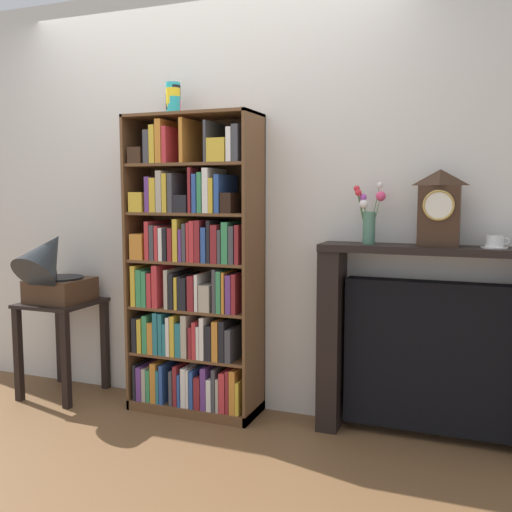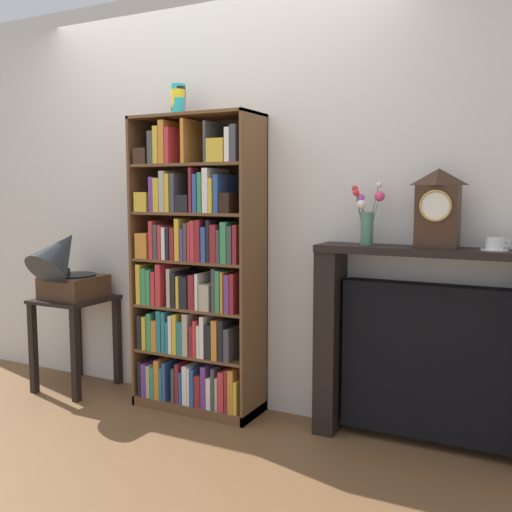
% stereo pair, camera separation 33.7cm
% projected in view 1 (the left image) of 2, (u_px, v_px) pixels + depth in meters
% --- Properties ---
extents(ground_plane, '(8.20, 6.40, 0.02)m').
position_uv_depth(ground_plane, '(188.00, 417.00, 3.54)').
color(ground_plane, brown).
extents(wall_back, '(5.20, 0.08, 2.60)m').
position_uv_depth(wall_back, '(241.00, 199.00, 3.60)').
color(wall_back, silver).
rests_on(wall_back, ground).
extents(bookshelf, '(0.80, 0.33, 1.80)m').
position_uv_depth(bookshelf, '(193.00, 281.00, 3.53)').
color(bookshelf, brown).
rests_on(bookshelf, ground).
extents(cup_stack, '(0.09, 0.09, 0.19)m').
position_uv_depth(cup_stack, '(173.00, 99.00, 3.49)').
color(cup_stack, pink).
rests_on(cup_stack, bookshelf).
extents(side_table_left, '(0.44, 0.47, 0.63)m').
position_uv_depth(side_table_left, '(62.00, 327.00, 3.86)').
color(side_table_left, black).
rests_on(side_table_left, ground).
extents(gramophone, '(0.35, 0.52, 0.54)m').
position_uv_depth(gramophone, '(52.00, 269.00, 3.75)').
color(gramophone, '#472D1C').
rests_on(gramophone, side_table_left).
extents(fireplace_mantel, '(1.22, 0.24, 1.06)m').
position_uv_depth(fireplace_mantel, '(432.00, 346.00, 3.13)').
color(fireplace_mantel, black).
rests_on(fireplace_mantel, ground).
extents(mantel_clock, '(0.21, 0.14, 0.40)m').
position_uv_depth(mantel_clock, '(439.00, 208.00, 3.02)').
color(mantel_clock, '#382316').
rests_on(mantel_clock, fireplace_mantel).
extents(flower_vase, '(0.17, 0.12, 0.34)m').
position_uv_depth(flower_vase, '(369.00, 217.00, 3.16)').
color(flower_vase, '#4C7A60').
rests_on(flower_vase, fireplace_mantel).
extents(teacup_with_saucer, '(0.14, 0.13, 0.06)m').
position_uv_depth(teacup_with_saucer, '(495.00, 242.00, 2.94)').
color(teacup_with_saucer, white).
rests_on(teacup_with_saucer, fireplace_mantel).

